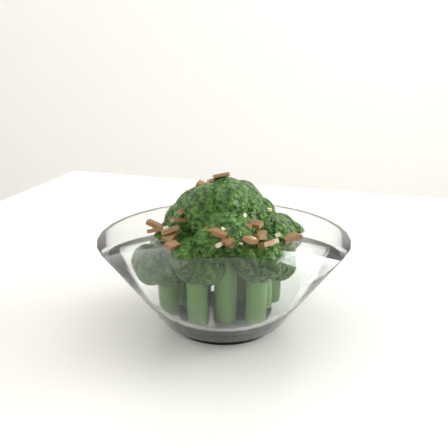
{
  "coord_description": "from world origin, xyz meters",
  "views": [
    {
      "loc": [
        -0.36,
        -0.6,
        0.99
      ],
      "look_at": [
        -0.33,
        -0.13,
        0.84
      ],
      "focal_mm": 50.0,
      "sensor_mm": 36.0,
      "label": 1
    }
  ],
  "objects": [
    {
      "name": "broccoli_dish",
      "position": [
        -0.32,
        -0.12,
        0.8
      ],
      "size": [
        0.2,
        0.2,
        0.13
      ],
      "color": "white",
      "rests_on": "table"
    }
  ]
}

